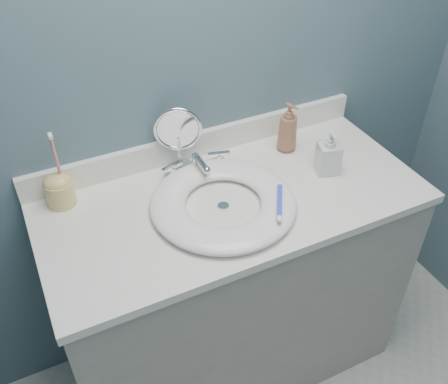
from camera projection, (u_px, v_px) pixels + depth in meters
back_wall at (195, 68)px, 1.56m from camera, size 2.20×0.02×2.40m
vanity_cabinet at (232, 290)px, 1.86m from camera, size 1.20×0.55×0.85m
countertop at (233, 201)px, 1.58m from camera, size 1.22×0.57×0.03m
backsplash at (199, 143)px, 1.73m from camera, size 1.22×0.02×0.09m
basin at (223, 203)px, 1.52m from camera, size 0.45×0.45×0.04m
drain at (223, 206)px, 1.53m from camera, size 0.04×0.04×0.01m
faucet at (197, 166)px, 1.66m from camera, size 0.25×0.13×0.07m
makeup_mirror at (178, 136)px, 1.61m from camera, size 0.15×0.09×0.23m
soap_bottle_amber at (288, 127)px, 1.72m from camera, size 0.09×0.09×0.18m
soap_bottle_clear at (329, 152)px, 1.63m from camera, size 0.09×0.09×0.16m
toothbrush_holder at (59, 189)px, 1.52m from camera, size 0.09×0.09×0.25m
toothbrush_lying at (280, 203)px, 1.48m from camera, size 0.10×0.16×0.02m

